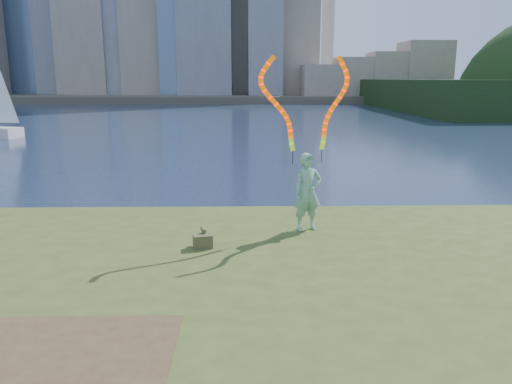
{
  "coord_description": "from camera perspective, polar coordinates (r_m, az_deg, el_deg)",
  "views": [
    {
      "loc": [
        0.29,
        -8.24,
        4.1
      ],
      "look_at": [
        0.49,
        1.0,
        2.0
      ],
      "focal_mm": 35.0,
      "sensor_mm": 36.0,
      "label": 1
    }
  ],
  "objects": [
    {
      "name": "ground",
      "position": [
        9.21,
        -3.03,
        -13.64
      ],
      "size": [
        320.0,
        320.0,
        0.0
      ],
      "primitive_type": "plane",
      "color": "#1A2742",
      "rests_on": "ground"
    },
    {
      "name": "grassy_knoll",
      "position": [
        7.04,
        -3.65,
        -19.49
      ],
      "size": [
        20.0,
        18.0,
        0.8
      ],
      "color": "#3B4B1B",
      "rests_on": "ground"
    },
    {
      "name": "dirt_patch",
      "position": [
        6.52,
        -24.95,
        -18.81
      ],
      "size": [
        3.2,
        3.0,
        0.02
      ],
      "primitive_type": "cube",
      "color": "#47331E",
      "rests_on": "grassy_knoll"
    },
    {
      "name": "far_shore",
      "position": [
        103.3,
        -1.43,
        10.86
      ],
      "size": [
        320.0,
        40.0,
        1.2
      ],
      "primitive_type": "cube",
      "color": "#4A4536",
      "rests_on": "ground"
    },
    {
      "name": "woman_with_ribbons",
      "position": [
        10.97,
        5.95,
        2.75
      ],
      "size": [
        2.01,
        0.72,
        4.1
      ],
      "rotation": [
        0.0,
        0.0,
        0.29
      ],
      "color": "#1D7842",
      "rests_on": "grassy_knoll"
    },
    {
      "name": "canvas_bag",
      "position": [
        10.07,
        -6.1,
        -5.51
      ],
      "size": [
        0.42,
        0.47,
        0.36
      ],
      "rotation": [
        0.0,
        0.0,
        0.22
      ],
      "color": "#474228",
      "rests_on": "grassy_knoll"
    }
  ]
}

